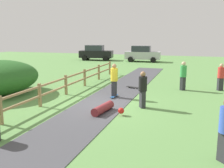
{
  "coord_description": "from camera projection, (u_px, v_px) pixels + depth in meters",
  "views": [
    {
      "loc": [
        4.21,
        -11.43,
        3.34
      ],
      "look_at": [
        0.47,
        0.12,
        1.0
      ],
      "focal_mm": 41.8,
      "sensor_mm": 36.0,
      "label": 1
    }
  ],
  "objects": [
    {
      "name": "skater_fallen",
      "position": [
        104.0,
        108.0,
        11.15
      ],
      "size": [
        1.26,
        1.5,
        0.36
      ],
      "color": "maroon",
      "rests_on": "asphalt_path"
    },
    {
      "name": "bystander_green",
      "position": [
        183.0,
        74.0,
        15.57
      ],
      "size": [
        0.52,
        0.52,
        1.73
      ],
      "color": "#2D2D33",
      "rests_on": "ground_plane"
    },
    {
      "name": "skater_riding",
      "position": [
        114.0,
        79.0,
        13.69
      ],
      "size": [
        0.39,
        0.8,
        1.79
      ],
      "color": "#265999",
      "rests_on": "asphalt_path"
    },
    {
      "name": "skateboard_loose",
      "position": [
        133.0,
        87.0,
        16.16
      ],
      "size": [
        0.82,
        0.45,
        0.08
      ],
      "color": "black",
      "rests_on": "asphalt_path"
    },
    {
      "name": "wooden_fence",
      "position": [
        54.0,
        87.0,
        13.25
      ],
      "size": [
        0.12,
        18.12,
        1.1
      ],
      "color": "#997A51",
      "rests_on": "ground_plane"
    },
    {
      "name": "parked_car_silver",
      "position": [
        142.0,
        54.0,
        31.67
      ],
      "size": [
        4.3,
        2.2,
        1.92
      ],
      "color": "#B7B7BC",
      "rests_on": "ground_plane"
    },
    {
      "name": "asphalt_path",
      "position": [
        102.0,
        104.0,
        12.59
      ],
      "size": [
        2.4,
        28.0,
        0.02
      ],
      "primitive_type": "cube",
      "color": "#47474C",
      "rests_on": "ground_plane"
    },
    {
      "name": "bystander_red",
      "position": [
        221.0,
        76.0,
        15.49
      ],
      "size": [
        0.52,
        0.52,
        1.62
      ],
      "color": "#2D2D33",
      "rests_on": "ground_plane"
    },
    {
      "name": "bystander_black",
      "position": [
        143.0,
        88.0,
        11.82
      ],
      "size": [
        0.52,
        0.52,
        1.69
      ],
      "color": "#2D2D33",
      "rests_on": "ground_plane"
    },
    {
      "name": "parked_car_black",
      "position": [
        96.0,
        53.0,
        33.51
      ],
      "size": [
        4.4,
        2.46,
        1.92
      ],
      "color": "black",
      "rests_on": "ground_plane"
    },
    {
      "name": "ground_plane",
      "position": [
        102.0,
        104.0,
        12.59
      ],
      "size": [
        60.0,
        60.0,
        0.0
      ],
      "primitive_type": "plane",
      "color": "#60934C"
    }
  ]
}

